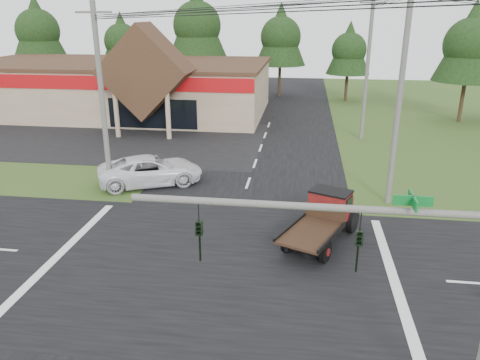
# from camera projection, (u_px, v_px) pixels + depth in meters

# --- Properties ---
(ground) EXTENTS (120.00, 120.00, 0.00)m
(ground) POSITION_uv_depth(u_px,v_px,m) (219.00, 266.00, 19.36)
(ground) COLOR #344E1C
(ground) RESTS_ON ground
(road_ns) EXTENTS (12.00, 120.00, 0.02)m
(road_ns) POSITION_uv_depth(u_px,v_px,m) (219.00, 265.00, 19.36)
(road_ns) COLOR black
(road_ns) RESTS_ON ground
(road_ew) EXTENTS (120.00, 12.00, 0.02)m
(road_ew) POSITION_uv_depth(u_px,v_px,m) (219.00, 265.00, 19.36)
(road_ew) COLOR black
(road_ew) RESTS_ON ground
(parking_apron) EXTENTS (28.00, 14.00, 0.02)m
(parking_apron) POSITION_uv_depth(u_px,v_px,m) (94.00, 138.00, 38.88)
(parking_apron) COLOR black
(parking_apron) RESTS_ON ground
(cvs_building) EXTENTS (30.40, 18.20, 9.19)m
(cvs_building) POSITION_uv_depth(u_px,v_px,m) (120.00, 86.00, 48.03)
(cvs_building) COLOR #A0846C
(cvs_building) RESTS_ON ground
(traffic_signal_mast) EXTENTS (8.12, 0.24, 7.00)m
(traffic_signal_mast) POSITION_uv_depth(u_px,v_px,m) (418.00, 279.00, 10.12)
(traffic_signal_mast) COLOR #595651
(traffic_signal_mast) RESTS_ON ground
(utility_pole_nw) EXTENTS (2.00, 0.30, 10.50)m
(utility_pole_nw) POSITION_uv_depth(u_px,v_px,m) (102.00, 98.00, 26.04)
(utility_pole_nw) COLOR #595651
(utility_pole_nw) RESTS_ON ground
(utility_pole_ne) EXTENTS (2.00, 0.30, 11.50)m
(utility_pole_ne) POSITION_uv_depth(u_px,v_px,m) (400.00, 96.00, 23.80)
(utility_pole_ne) COLOR #595651
(utility_pole_ne) RESTS_ON ground
(utility_pole_n) EXTENTS (2.00, 0.30, 11.20)m
(utility_pole_n) POSITION_uv_depth(u_px,v_px,m) (367.00, 68.00, 36.91)
(utility_pole_n) COLOR #595651
(utility_pole_n) RESTS_ON ground
(tree_row_a) EXTENTS (6.72, 6.72, 12.12)m
(tree_row_a) POSITION_uv_depth(u_px,v_px,m) (37.00, 28.00, 57.82)
(tree_row_a) COLOR #332316
(tree_row_a) RESTS_ON ground
(tree_row_b) EXTENTS (5.60, 5.60, 10.10)m
(tree_row_b) POSITION_uv_depth(u_px,v_px,m) (122.00, 39.00, 58.85)
(tree_row_b) COLOR #332316
(tree_row_b) RESTS_ON ground
(tree_row_c) EXTENTS (7.28, 7.28, 13.13)m
(tree_row_c) POSITION_uv_depth(u_px,v_px,m) (197.00, 23.00, 55.94)
(tree_row_c) COLOR #332316
(tree_row_c) RESTS_ON ground
(tree_row_d) EXTENTS (6.16, 6.16, 11.11)m
(tree_row_d) POSITION_uv_depth(u_px,v_px,m) (281.00, 35.00, 56.04)
(tree_row_d) COLOR #332316
(tree_row_d) RESTS_ON ground
(tree_row_e) EXTENTS (5.04, 5.04, 9.09)m
(tree_row_e) POSITION_uv_depth(u_px,v_px,m) (349.00, 48.00, 53.59)
(tree_row_e) COLOR #332316
(tree_row_e) RESTS_ON ground
(tree_side_ne) EXTENTS (6.16, 6.16, 11.11)m
(tree_side_ne) POSITION_uv_depth(u_px,v_px,m) (471.00, 42.00, 42.52)
(tree_side_ne) COLOR #332316
(tree_side_ne) RESTS_ON ground
(antique_flatbed_truck) EXTENTS (3.99, 5.69, 2.23)m
(antique_flatbed_truck) POSITION_uv_depth(u_px,v_px,m) (321.00, 220.00, 20.94)
(antique_flatbed_truck) COLOR #5E0D14
(antique_flatbed_truck) RESTS_ON ground
(white_pickup) EXTENTS (6.84, 5.19, 1.73)m
(white_pickup) POSITION_uv_depth(u_px,v_px,m) (151.00, 170.00, 28.36)
(white_pickup) COLOR white
(white_pickup) RESTS_ON ground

